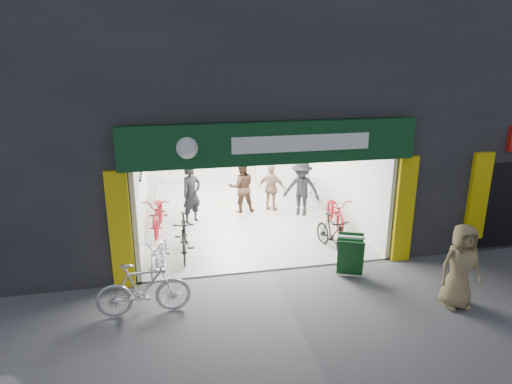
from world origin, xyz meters
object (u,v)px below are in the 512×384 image
object	(u,v)px
bike_right_front	(333,234)
sandwich_board	(350,254)
bike_left_front	(159,253)
parked_bike	(144,289)
pedestrian_near	(461,266)

from	to	relation	value
bike_right_front	sandwich_board	size ratio (longest dim) A/B	1.76
bike_left_front	bike_right_front	bearing A→B (deg)	13.10
bike_right_front	parked_bike	world-z (taller)	parked_bike
bike_left_front	sandwich_board	size ratio (longest dim) A/B	1.85
bike_left_front	sandwich_board	xyz separation A→B (m)	(4.25, -1.10, 0.06)
bike_right_front	parked_bike	xyz separation A→B (m)	(-4.60, -1.98, 0.07)
bike_right_front	sandwich_board	xyz separation A→B (m)	(-0.05, -1.24, 0.02)
bike_left_front	parked_bike	world-z (taller)	parked_bike
bike_left_front	bike_right_front	world-z (taller)	bike_right_front
bike_right_front	parked_bike	distance (m)	5.01
pedestrian_near	sandwich_board	bearing A→B (deg)	135.35
parked_bike	pedestrian_near	xyz separation A→B (m)	(6.10, -0.98, 0.33)
parked_bike	bike_left_front	bearing A→B (deg)	-10.09
parked_bike	sandwich_board	bearing A→B (deg)	-81.60
bike_right_front	parked_bike	bearing A→B (deg)	-166.86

